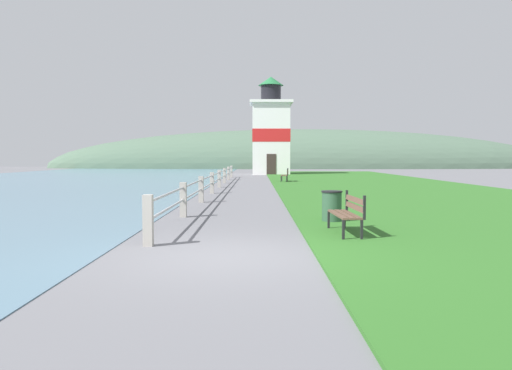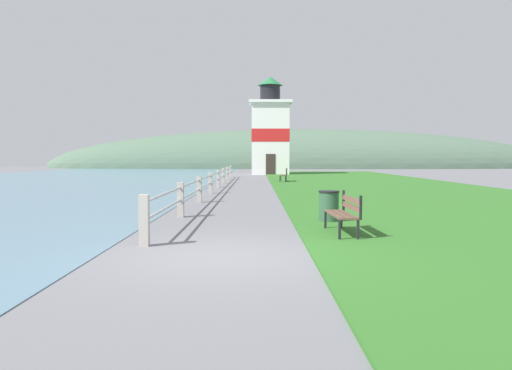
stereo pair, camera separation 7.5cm
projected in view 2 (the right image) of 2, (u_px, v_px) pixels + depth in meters
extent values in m
plane|color=slate|center=(219.00, 256.00, 8.56)|extent=(160.00, 160.00, 0.00)
cube|color=#2D6623|center=(380.00, 187.00, 28.05)|extent=(12.00, 58.62, 0.06)
cube|color=#A8A399|center=(145.00, 220.00, 9.53)|extent=(0.18, 0.18, 0.99)
cube|color=#A8A399|center=(182.00, 200.00, 14.13)|extent=(0.18, 0.18, 0.99)
cube|color=#A8A399|center=(200.00, 189.00, 18.72)|extent=(0.18, 0.18, 0.99)
cube|color=#A8A399|center=(211.00, 183.00, 23.32)|extent=(0.18, 0.18, 0.99)
cube|color=#A8A399|center=(219.00, 179.00, 27.92)|extent=(0.18, 0.18, 0.99)
cube|color=#A8A399|center=(224.00, 176.00, 32.51)|extent=(0.18, 0.18, 0.99)
cube|color=#A8A399|center=(228.00, 173.00, 37.11)|extent=(0.18, 0.18, 0.99)
cube|color=#A8A399|center=(232.00, 171.00, 41.70)|extent=(0.18, 0.18, 0.99)
cylinder|color=#B2B2B7|center=(215.00, 174.00, 25.60)|extent=(0.06, 32.22, 0.06)
cylinder|color=#B2B2B7|center=(215.00, 181.00, 25.62)|extent=(0.06, 32.22, 0.06)
cube|color=brown|center=(335.00, 214.00, 10.74)|extent=(0.18, 1.64, 0.04)
cube|color=brown|center=(342.00, 214.00, 10.75)|extent=(0.18, 1.64, 0.04)
cube|color=brown|center=(348.00, 214.00, 10.75)|extent=(0.18, 1.64, 0.04)
cube|color=brown|center=(353.00, 200.00, 10.74)|extent=(0.12, 1.64, 0.11)
cube|color=brown|center=(353.00, 207.00, 10.75)|extent=(0.12, 1.64, 0.11)
cube|color=black|center=(341.00, 231.00, 9.96)|extent=(0.05, 0.05, 0.45)
cube|color=black|center=(327.00, 221.00, 11.55)|extent=(0.05, 0.05, 0.45)
cube|color=black|center=(359.00, 231.00, 9.98)|extent=(0.05, 0.05, 0.45)
cube|color=black|center=(342.00, 221.00, 11.56)|extent=(0.05, 0.05, 0.45)
cube|color=black|center=(362.00, 208.00, 9.95)|extent=(0.05, 0.05, 0.49)
cube|color=black|center=(345.00, 201.00, 11.54)|extent=(0.05, 0.05, 0.49)
cube|color=brown|center=(282.00, 175.00, 33.69)|extent=(0.26, 1.64, 0.04)
cube|color=brown|center=(284.00, 175.00, 33.68)|extent=(0.26, 1.64, 0.04)
cube|color=brown|center=(286.00, 175.00, 33.67)|extent=(0.26, 1.64, 0.04)
cube|color=brown|center=(288.00, 171.00, 33.64)|extent=(0.20, 1.64, 0.11)
cube|color=brown|center=(288.00, 173.00, 33.65)|extent=(0.20, 1.64, 0.11)
cube|color=black|center=(281.00, 179.00, 32.92)|extent=(0.05, 0.05, 0.45)
cube|color=black|center=(282.00, 178.00, 34.50)|extent=(0.05, 0.05, 0.45)
cube|color=black|center=(287.00, 179.00, 32.89)|extent=(0.05, 0.05, 0.45)
cube|color=black|center=(287.00, 178.00, 34.47)|extent=(0.05, 0.05, 0.45)
cube|color=black|center=(287.00, 172.00, 32.86)|extent=(0.05, 0.05, 0.49)
cube|color=black|center=(288.00, 172.00, 34.44)|extent=(0.05, 0.05, 0.49)
cube|color=white|center=(271.00, 139.00, 48.87)|extent=(3.57, 3.57, 6.86)
cube|color=red|center=(271.00, 136.00, 48.85)|extent=(3.61, 3.61, 1.24)
cube|color=white|center=(271.00, 103.00, 48.67)|extent=(4.11, 4.11, 0.25)
cylinder|color=black|center=(271.00, 94.00, 48.62)|extent=(1.97, 1.97, 1.56)
cone|color=#23703D|center=(271.00, 81.00, 48.55)|extent=(2.46, 2.46, 0.86)
cube|color=#332823|center=(272.00, 164.00, 47.20)|extent=(0.90, 0.06, 2.00)
cylinder|color=#2D5138|center=(330.00, 208.00, 12.82)|extent=(0.50, 0.50, 0.80)
cylinder|color=black|center=(330.00, 192.00, 12.80)|extent=(0.54, 0.54, 0.04)
ellipsoid|color=#4C6651|center=(304.00, 168.00, 77.51)|extent=(80.00, 16.00, 12.00)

